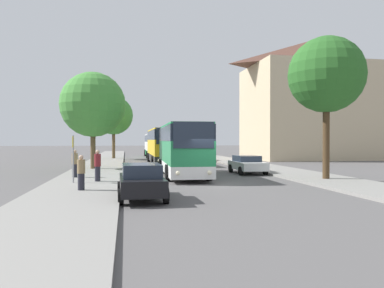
{
  "coord_description": "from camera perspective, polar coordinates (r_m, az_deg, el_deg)",
  "views": [
    {
      "loc": [
        -4.78,
        -20.26,
        2.43
      ],
      "look_at": [
        1.33,
        13.94,
        2.08
      ],
      "focal_mm": 35.0,
      "sensor_mm": 36.0,
      "label": 1
    }
  ],
  "objects": [
    {
      "name": "ground_plane",
      "position": [
        20.96,
        3.15,
        -6.08
      ],
      "size": [
        300.0,
        300.0,
        0.0
      ],
      "primitive_type": "plane",
      "color": "#565454",
      "rests_on": "ground"
    },
    {
      "name": "sidewalk_left",
      "position": [
        20.52,
        -16.36,
        -6.04
      ],
      "size": [
        4.0,
        120.0,
        0.15
      ],
      "primitive_type": "cube",
      "color": "gray",
      "rests_on": "ground_plane"
    },
    {
      "name": "sidewalk_right",
      "position": [
        23.55,
        20.03,
        -5.2
      ],
      "size": [
        4.0,
        120.0,
        0.15
      ],
      "primitive_type": "cube",
      "color": "gray",
      "rests_on": "ground_plane"
    },
    {
      "name": "building_right_background",
      "position": [
        51.39,
        17.68,
        6.44
      ],
      "size": [
        15.84,
        11.4,
        15.4
      ],
      "color": "#C6B28E",
      "rests_on": "ground_plane"
    },
    {
      "name": "bus_front",
      "position": [
        25.32,
        -1.47,
        -0.75
      ],
      "size": [
        3.01,
        10.39,
        3.46
      ],
      "rotation": [
        0.0,
        0.0,
        -0.03
      ],
      "color": "silver",
      "rests_on": "ground_plane"
    },
    {
      "name": "bus_middle",
      "position": [
        38.85,
        -4.5,
        -0.22
      ],
      "size": [
        2.82,
        12.14,
        3.55
      ],
      "rotation": [
        0.0,
        0.0,
        -0.01
      ],
      "color": "#2D2D2D",
      "rests_on": "ground_plane"
    },
    {
      "name": "bus_rear",
      "position": [
        54.53,
        -5.74,
        -0.13
      ],
      "size": [
        2.83,
        11.91,
        3.3
      ],
      "rotation": [
        0.0,
        0.0,
        -0.02
      ],
      "color": "#238942",
      "rests_on": "ground_plane"
    },
    {
      "name": "parked_car_left_curb",
      "position": [
        15.54,
        -7.72,
        -5.6
      ],
      "size": [
        1.99,
        4.07,
        1.46
      ],
      "rotation": [
        0.0,
        0.0,
        0.02
      ],
      "color": "black",
      "rests_on": "ground_plane"
    },
    {
      "name": "parked_car_right_near",
      "position": [
        27.52,
        8.41,
        -3.03
      ],
      "size": [
        2.0,
        4.01,
        1.31
      ],
      "rotation": [
        0.0,
        0.0,
        3.14
      ],
      "color": "silver",
      "rests_on": "ground_plane"
    },
    {
      "name": "parked_car_right_far",
      "position": [
        42.67,
        1.24,
        -1.69
      ],
      "size": [
        2.21,
        4.11,
        1.42
      ],
      "rotation": [
        0.0,
        0.0,
        3.2
      ],
      "color": "red",
      "rests_on": "ground_plane"
    },
    {
      "name": "bus_stop_sign",
      "position": [
        21.09,
        -17.65,
        -1.36
      ],
      "size": [
        0.08,
        0.45,
        2.54
      ],
      "color": "gray",
      "rests_on": "sidewalk_left"
    },
    {
      "name": "pedestrian_waiting_near",
      "position": [
        24.12,
        -17.43,
        -2.83
      ],
      "size": [
        0.36,
        0.36,
        1.7
      ],
      "rotation": [
        0.0,
        0.0,
        5.51
      ],
      "color": "#23232D",
      "rests_on": "sidewalk_left"
    },
    {
      "name": "pedestrian_waiting_far",
      "position": [
        17.87,
        -16.53,
        -4.19
      ],
      "size": [
        0.36,
        0.36,
        1.6
      ],
      "rotation": [
        0.0,
        0.0,
        4.26
      ],
      "color": "#23232D",
      "rests_on": "sidewalk_left"
    },
    {
      "name": "pedestrian_walking_back",
      "position": [
        21.42,
        -14.19,
        -3.19
      ],
      "size": [
        0.36,
        0.36,
        1.74
      ],
      "rotation": [
        0.0,
        0.0,
        1.83
      ],
      "color": "#23232D",
      "rests_on": "sidewalk_left"
    },
    {
      "name": "tree_left_near",
      "position": [
        31.3,
        -14.87,
        5.81
      ],
      "size": [
        5.22,
        5.22,
        7.77
      ],
      "color": "brown",
      "rests_on": "sidewalk_left"
    },
    {
      "name": "tree_left_far",
      "position": [
        48.57,
        -11.87,
        4.28
      ],
      "size": [
        4.88,
        4.88,
        7.89
      ],
      "color": "brown",
      "rests_on": "sidewalk_left"
    },
    {
      "name": "tree_right_near",
      "position": [
        23.9,
        19.79,
        9.85
      ],
      "size": [
        4.5,
        4.5,
        8.43
      ],
      "color": "#47331E",
      "rests_on": "sidewalk_right"
    }
  ]
}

